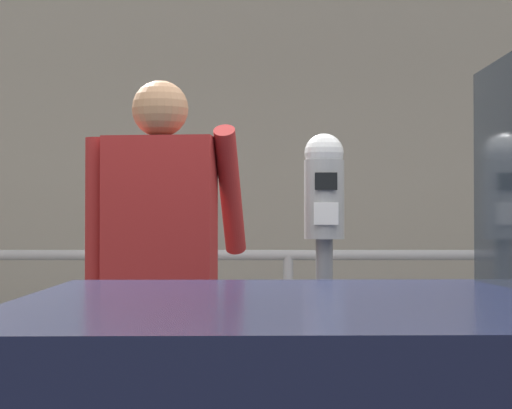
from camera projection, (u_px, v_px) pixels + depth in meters
parking_meter at (319, 240)px, 4.36m from camera, size 0.16×0.17×1.53m
pedestrian_at_meter at (155, 260)px, 4.43m from camera, size 0.67×0.49×1.75m
background_railing at (283, 300)px, 6.18m from camera, size 24.06×0.06×1.02m
backdrop_wall at (276, 164)px, 8.11m from camera, size 32.00×0.50×3.55m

